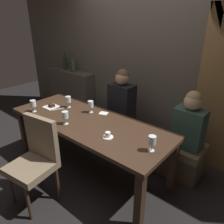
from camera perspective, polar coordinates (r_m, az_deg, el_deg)
The scene contains 19 objects.
ground at distance 3.16m, azimuth -5.67°, elevation -14.37°, with size 9.00×9.00×0.00m, color black.
back_wall_tiled at distance 3.46m, azimuth 8.40°, elevation 16.23°, with size 6.00×0.12×3.00m, color brown.
back_counter at distance 4.58m, azimuth -10.30°, elevation 4.76°, with size 1.10×0.28×0.95m, color #494138.
dining_table at distance 2.80m, azimuth -6.21°, elevation -3.83°, with size 2.20×0.84×0.74m.
banquette_bench at distance 3.46m, azimuth 2.49°, elevation -5.92°, with size 2.50×0.44×0.45m.
chair_near_side at distance 2.54m, azimuth -19.27°, elevation -10.84°, with size 0.50×0.50×0.98m.
diner_redhead at distance 3.19m, azimuth 2.59°, elevation 3.54°, with size 0.36×0.24×0.82m.
diner_bearded at distance 2.76m, azimuth 19.61°, elevation -2.41°, with size 0.36×0.24×0.72m.
wine_bottle_dark_red at distance 4.55m, azimuth -12.14°, elevation 12.29°, with size 0.08×0.08×0.33m.
wine_bottle_pale_label at distance 4.32m, azimuth -10.02°, elevation 11.86°, with size 0.08×0.08×0.33m.
wine_glass_center_back at distance 2.14m, azimuth 10.44°, elevation -7.32°, with size 0.08×0.08×0.16m.
wine_glass_end_right at distance 2.67m, azimuth -12.14°, elevation -0.89°, with size 0.08×0.08×0.16m.
wine_glass_near_right at distance 3.16m, azimuth -11.37°, elevation 3.12°, with size 0.08×0.08×0.16m.
wine_glass_end_left at distance 2.94m, azimuth -5.59°, elevation 1.92°, with size 0.08×0.08×0.16m.
wine_glass_center_front at distance 3.14m, azimuth -19.91°, elevation 2.00°, with size 0.08×0.08×0.16m.
espresso_cup at distance 2.37m, azimuth -1.11°, elevation -6.11°, with size 0.12×0.12×0.06m.
dessert_plate at distance 3.25m, azimuth -15.57°, elevation 1.45°, with size 0.19×0.19×0.05m.
fork_on_table at distance 3.16m, azimuth -13.89°, elevation 0.74°, with size 0.02×0.17×0.01m, color silver.
folded_napkin at distance 2.93m, azimuth -2.25°, elevation -0.35°, with size 0.11×0.10×0.01m, color silver.
Camera 1 is at (1.82, -1.69, 1.95)m, focal length 34.99 mm.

